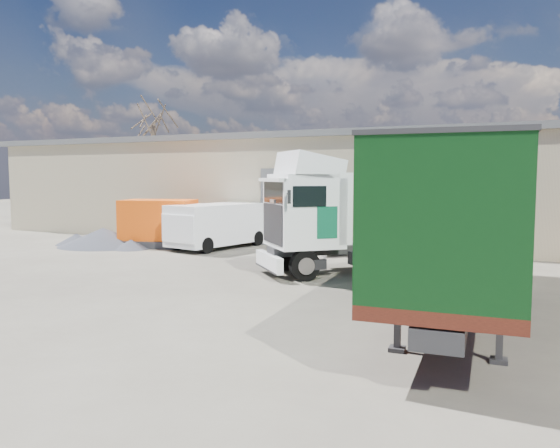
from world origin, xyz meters
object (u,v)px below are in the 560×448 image
at_px(tractor_unit, 325,223).
at_px(panel_van, 215,225).
at_px(box_trailer, 462,212).
at_px(orange_skip, 159,226).
at_px(bare_tree, 153,112).

xyz_separation_m(tractor_unit, panel_van, (-6.74, 3.97, -0.67)).
bearing_deg(box_trailer, panel_van, 144.22).
relative_size(tractor_unit, panel_van, 1.13).
height_order(tractor_unit, orange_skip, tractor_unit).
relative_size(bare_tree, box_trailer, 0.81).
bearing_deg(orange_skip, bare_tree, 112.49).
xyz_separation_m(panel_van, orange_skip, (-2.74, -0.50, -0.09)).
height_order(bare_tree, orange_skip, bare_tree).
xyz_separation_m(bare_tree, box_trailer, (24.07, -19.16, -5.54)).
relative_size(bare_tree, orange_skip, 2.46).
bearing_deg(orange_skip, box_trailer, -41.22).
xyz_separation_m(bare_tree, panel_van, (12.67, -12.00, -6.89)).
height_order(tractor_unit, panel_van, tractor_unit).
xyz_separation_m(tractor_unit, box_trailer, (4.66, -3.19, 0.68)).
relative_size(panel_van, orange_skip, 1.33).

